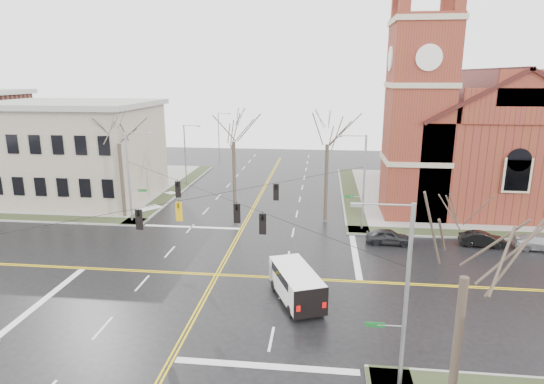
# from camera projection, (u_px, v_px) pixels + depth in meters

# --- Properties ---
(ground) EXTENTS (120.00, 120.00, 0.00)m
(ground) POSITION_uv_depth(u_px,v_px,m) (217.00, 275.00, 33.85)
(ground) COLOR black
(ground) RESTS_ON ground
(sidewalks) EXTENTS (80.00, 80.00, 0.17)m
(sidewalks) POSITION_uv_depth(u_px,v_px,m) (217.00, 274.00, 33.83)
(sidewalks) COLOR gray
(sidewalks) RESTS_ON ground
(road_markings) EXTENTS (100.00, 100.00, 0.01)m
(road_markings) POSITION_uv_depth(u_px,v_px,m) (217.00, 275.00, 33.84)
(road_markings) COLOR gold
(road_markings) RESTS_ON ground
(church) EXTENTS (24.28, 27.48, 27.50)m
(church) POSITION_uv_depth(u_px,v_px,m) (472.00, 128.00, 52.90)
(church) COLOR maroon
(church) RESTS_ON ground
(civic_building_a) EXTENTS (18.00, 14.00, 11.00)m
(civic_building_a) POSITION_uv_depth(u_px,v_px,m) (73.00, 152.00, 54.13)
(civic_building_a) COLOR gray
(civic_building_a) RESTS_ON ground
(signal_pole_ne) EXTENTS (2.75, 0.22, 9.00)m
(signal_pole_ne) POSITION_uv_depth(u_px,v_px,m) (362.00, 180.00, 42.45)
(signal_pole_ne) COLOR gray
(signal_pole_ne) RESTS_ON ground
(signal_pole_nw) EXTENTS (2.75, 0.22, 9.00)m
(signal_pole_nw) POSITION_uv_depth(u_px,v_px,m) (130.00, 174.00, 44.92)
(signal_pole_nw) COLOR gray
(signal_pole_nw) RESTS_ON ground
(signal_pole_se) EXTENTS (2.75, 0.22, 9.00)m
(signal_pole_se) POSITION_uv_depth(u_px,v_px,m) (403.00, 293.00, 20.31)
(signal_pole_se) COLOR gray
(signal_pole_se) RESTS_ON ground
(span_wires) EXTENTS (23.02, 23.02, 0.03)m
(span_wires) POSITION_uv_depth(u_px,v_px,m) (214.00, 194.00, 32.30)
(span_wires) COLOR black
(span_wires) RESTS_ON ground
(traffic_signals) EXTENTS (8.21, 8.26, 1.30)m
(traffic_signals) POSITION_uv_depth(u_px,v_px,m) (213.00, 207.00, 31.85)
(traffic_signals) COLOR black
(traffic_signals) RESTS_ON ground
(streetlight_north_a) EXTENTS (2.30, 0.20, 8.00)m
(streetlight_north_a) POSITION_uv_depth(u_px,v_px,m) (186.00, 152.00, 60.84)
(streetlight_north_a) COLOR gray
(streetlight_north_a) RESTS_ON ground
(streetlight_north_b) EXTENTS (2.30, 0.20, 8.00)m
(streetlight_north_b) POSITION_uv_depth(u_px,v_px,m) (219.00, 134.00, 80.09)
(streetlight_north_b) COLOR gray
(streetlight_north_b) RESTS_ON ground
(cargo_van) EXTENTS (4.16, 6.04, 2.15)m
(cargo_van) POSITION_uv_depth(u_px,v_px,m) (295.00, 282.00, 29.82)
(cargo_van) COLOR white
(cargo_van) RESTS_ON ground
(parked_car_a) EXTENTS (4.04, 1.75, 1.36)m
(parked_car_a) POSITION_uv_depth(u_px,v_px,m) (388.00, 237.00, 39.88)
(parked_car_a) COLOR black
(parked_car_a) RESTS_ON ground
(parked_car_b) EXTENTS (3.94, 1.67, 1.26)m
(parked_car_b) POSITION_uv_depth(u_px,v_px,m) (483.00, 239.00, 39.37)
(parked_car_b) COLOR black
(parked_car_b) RESTS_ON ground
(parked_car_c) EXTENTS (4.44, 2.24, 1.24)m
(parked_car_c) POSITION_uv_depth(u_px,v_px,m) (540.00, 243.00, 38.61)
(parked_car_c) COLOR #A5A5A7
(parked_car_c) RESTS_ON ground
(tree_nw_far) EXTENTS (4.00, 4.00, 11.37)m
(tree_nw_far) POSITION_uv_depth(u_px,v_px,m) (119.00, 139.00, 45.49)
(tree_nw_far) COLOR #362D22
(tree_nw_far) RESTS_ON ground
(tree_nw_near) EXTENTS (4.00, 4.00, 11.70)m
(tree_nw_near) POSITION_uv_depth(u_px,v_px,m) (233.00, 137.00, 45.43)
(tree_nw_near) COLOR #362D22
(tree_nw_near) RESTS_ON ground
(tree_ne) EXTENTS (4.00, 4.00, 11.58)m
(tree_ne) POSITION_uv_depth(u_px,v_px,m) (327.00, 139.00, 44.19)
(tree_ne) COLOR #362D22
(tree_ne) RESTS_ON ground
(tree_se) EXTENTS (4.00, 4.00, 9.99)m
(tree_se) POSITION_uv_depth(u_px,v_px,m) (466.00, 267.00, 17.50)
(tree_se) COLOR #362D22
(tree_se) RESTS_ON ground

